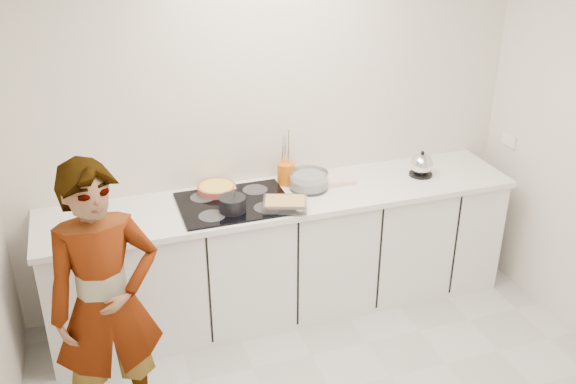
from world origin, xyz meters
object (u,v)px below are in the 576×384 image
object	(u,v)px
baking_dish	(285,204)
mixing_bowl	(309,181)
kettle	(421,165)
cook	(106,304)
tart_dish	(216,188)
hob	(234,203)
saucepan	(232,204)
utensil_crock	(286,173)

from	to	relation	value
baking_dish	mixing_bowl	distance (m)	0.35
baking_dish	mixing_bowl	world-z (taller)	mixing_bowl
kettle	cook	world-z (taller)	cook
tart_dish	kettle	distance (m)	1.47
baking_dish	cook	distance (m)	1.30
hob	cook	world-z (taller)	cook
hob	tart_dish	distance (m)	0.22
saucepan	cook	distance (m)	1.05
baking_dish	utensil_crock	world-z (taller)	utensil_crock
baking_dish	utensil_crock	bearing A→B (deg)	70.62
cook	hob	bearing A→B (deg)	32.82
tart_dish	utensil_crock	world-z (taller)	utensil_crock
cook	kettle	bearing A→B (deg)	11.60
hob	tart_dish	xyz separation A→B (m)	(-0.07, 0.20, 0.03)
tart_dish	cook	distance (m)	1.24
baking_dish	kettle	xyz separation A→B (m)	(1.09, 0.20, 0.04)
hob	saucepan	world-z (taller)	saucepan
saucepan	utensil_crock	xyz separation A→B (m)	(0.46, 0.31, 0.01)
saucepan	kettle	xyz separation A→B (m)	(1.42, 0.13, 0.02)
kettle	mixing_bowl	bearing A→B (deg)	176.84
saucepan	utensil_crock	size ratio (longest dim) A/B	1.37
hob	utensil_crock	bearing A→B (deg)	25.06
kettle	cook	bearing A→B (deg)	-161.75
baking_dish	cook	world-z (taller)	cook
saucepan	hob	bearing A→B (deg)	70.82
saucepan	tart_dish	bearing A→B (deg)	96.28
hob	baking_dish	distance (m)	0.34
cook	saucepan	bearing A→B (deg)	29.40
tart_dish	cook	xyz separation A→B (m)	(-0.81, -0.93, -0.14)
hob	utensil_crock	size ratio (longest dim) A/B	4.69
mixing_bowl	saucepan	bearing A→B (deg)	-162.78
hob	cook	bearing A→B (deg)	-140.53
tart_dish	mixing_bowl	distance (m)	0.63
utensil_crock	mixing_bowl	bearing A→B (deg)	-47.04
baking_dish	utensil_crock	size ratio (longest dim) A/B	2.16
hob	baking_dish	bearing A→B (deg)	-31.47
mixing_bowl	utensil_crock	bearing A→B (deg)	132.96
tart_dish	utensil_crock	size ratio (longest dim) A/B	2.03
baking_dish	tart_dish	bearing A→B (deg)	133.96
baking_dish	cook	size ratio (longest dim) A/B	0.20
saucepan	utensil_crock	world-z (taller)	saucepan
baking_dish	utensil_crock	xyz separation A→B (m)	(0.13, 0.37, 0.03)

